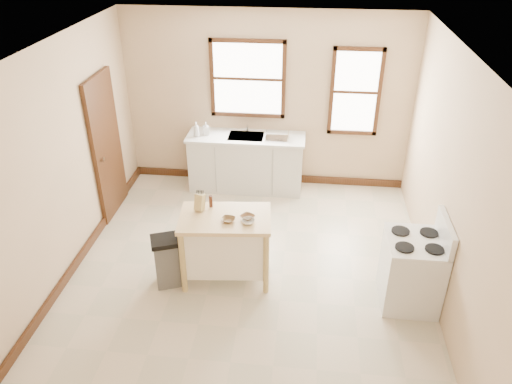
# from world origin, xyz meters

# --- Properties ---
(floor) EXTENTS (5.00, 5.00, 0.00)m
(floor) POSITION_xyz_m (0.00, 0.00, 0.00)
(floor) COLOR #BDB396
(floor) RESTS_ON ground
(ceiling) EXTENTS (5.00, 5.00, 0.00)m
(ceiling) POSITION_xyz_m (0.00, 0.00, 2.80)
(ceiling) COLOR white
(ceiling) RESTS_ON ground
(wall_back) EXTENTS (4.50, 0.04, 2.80)m
(wall_back) POSITION_xyz_m (0.00, 2.50, 1.40)
(wall_back) COLOR tan
(wall_back) RESTS_ON ground
(wall_left) EXTENTS (0.04, 5.00, 2.80)m
(wall_left) POSITION_xyz_m (-2.25, 0.00, 1.40)
(wall_left) COLOR tan
(wall_left) RESTS_ON ground
(wall_right) EXTENTS (0.04, 5.00, 2.80)m
(wall_right) POSITION_xyz_m (2.25, 0.00, 1.40)
(wall_right) COLOR tan
(wall_right) RESTS_ON ground
(window_main) EXTENTS (1.17, 0.06, 1.22)m
(window_main) POSITION_xyz_m (-0.30, 2.48, 1.75)
(window_main) COLOR #381D0F
(window_main) RESTS_ON wall_back
(window_side) EXTENTS (0.77, 0.06, 1.37)m
(window_side) POSITION_xyz_m (1.35, 2.48, 1.60)
(window_side) COLOR #381D0F
(window_side) RESTS_ON wall_back
(door_left) EXTENTS (0.06, 0.90, 2.10)m
(door_left) POSITION_xyz_m (-2.21, 1.30, 1.05)
(door_left) COLOR #381D0F
(door_left) RESTS_ON ground
(baseboard_back) EXTENTS (4.50, 0.04, 0.12)m
(baseboard_back) POSITION_xyz_m (0.00, 2.47, 0.06)
(baseboard_back) COLOR #381D0F
(baseboard_back) RESTS_ON ground
(baseboard_left) EXTENTS (0.04, 5.00, 0.12)m
(baseboard_left) POSITION_xyz_m (-2.22, 0.00, 0.06)
(baseboard_left) COLOR #381D0F
(baseboard_left) RESTS_ON ground
(sink_counter) EXTENTS (1.86, 0.62, 0.92)m
(sink_counter) POSITION_xyz_m (-0.30, 2.20, 0.46)
(sink_counter) COLOR beige
(sink_counter) RESTS_ON ground
(faucet) EXTENTS (0.03, 0.03, 0.22)m
(faucet) POSITION_xyz_m (-0.30, 2.38, 1.03)
(faucet) COLOR silver
(faucet) RESTS_ON sink_counter
(soap_bottle_a) EXTENTS (0.10, 0.10, 0.23)m
(soap_bottle_a) POSITION_xyz_m (-1.07, 2.10, 1.04)
(soap_bottle_a) COLOR #B2B2B2
(soap_bottle_a) RESTS_ON sink_counter
(soap_bottle_b) EXTENTS (0.11, 0.11, 0.20)m
(soap_bottle_b) POSITION_xyz_m (-0.93, 2.20, 1.02)
(soap_bottle_b) COLOR #B2B2B2
(soap_bottle_b) RESTS_ON sink_counter
(dish_rack) EXTENTS (0.44, 0.39, 0.09)m
(dish_rack) POSITION_xyz_m (0.20, 2.14, 0.97)
(dish_rack) COLOR silver
(dish_rack) RESTS_ON sink_counter
(kitchen_island) EXTENTS (1.14, 0.79, 0.88)m
(kitchen_island) POSITION_xyz_m (-0.26, -0.10, 0.44)
(kitchen_island) COLOR #E1BC84
(kitchen_island) RESTS_ON ground
(knife_block) EXTENTS (0.12, 0.12, 0.20)m
(knife_block) POSITION_xyz_m (-0.58, 0.02, 0.98)
(knife_block) COLOR tan
(knife_block) RESTS_ON kitchen_island
(pepper_grinder) EXTENTS (0.05, 0.05, 0.15)m
(pepper_grinder) POSITION_xyz_m (-0.46, 0.11, 0.96)
(pepper_grinder) COLOR #401E11
(pepper_grinder) RESTS_ON kitchen_island
(bowl_a) EXTENTS (0.18, 0.18, 0.04)m
(bowl_a) POSITION_xyz_m (-0.20, -0.19, 0.90)
(bowl_a) COLOR brown
(bowl_a) RESTS_ON kitchen_island
(bowl_b) EXTENTS (0.22, 0.22, 0.04)m
(bowl_b) POSITION_xyz_m (0.01, -0.11, 0.90)
(bowl_b) COLOR brown
(bowl_b) RESTS_ON kitchen_island
(bowl_c) EXTENTS (0.16, 0.16, 0.05)m
(bowl_c) POSITION_xyz_m (0.03, -0.21, 0.91)
(bowl_c) COLOR silver
(bowl_c) RESTS_ON kitchen_island
(trash_bin) EXTENTS (0.42, 0.39, 0.66)m
(trash_bin) POSITION_xyz_m (-0.94, -0.31, 0.33)
(trash_bin) COLOR #5C5C5A
(trash_bin) RESTS_ON ground
(gas_stove) EXTENTS (0.69, 0.69, 1.12)m
(gas_stove) POSITION_xyz_m (1.93, -0.30, 0.56)
(gas_stove) COLOR silver
(gas_stove) RESTS_ON ground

